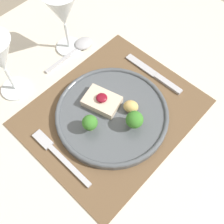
# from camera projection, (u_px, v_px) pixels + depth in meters

# --- Properties ---
(ground_plane) EXTENTS (8.00, 8.00, 0.00)m
(ground_plane) POSITION_uv_depth(u_px,v_px,m) (112.00, 186.00, 1.33)
(ground_plane) COLOR gray
(dining_table) EXTENTS (1.16, 1.03, 0.76)m
(dining_table) POSITION_uv_depth(u_px,v_px,m) (112.00, 129.00, 0.76)
(dining_table) COLOR beige
(dining_table) RESTS_ON ground_plane
(placemat) EXTENTS (0.43, 0.35, 0.00)m
(placemat) POSITION_uv_depth(u_px,v_px,m) (112.00, 112.00, 0.68)
(placemat) COLOR brown
(placemat) RESTS_ON dining_table
(dinner_plate) EXTENTS (0.29, 0.29, 0.07)m
(dinner_plate) POSITION_uv_depth(u_px,v_px,m) (112.00, 113.00, 0.66)
(dinner_plate) COLOR #4C5156
(dinner_plate) RESTS_ON placemat
(fork) EXTENTS (0.02, 0.19, 0.01)m
(fork) POSITION_uv_depth(u_px,v_px,m) (57.00, 154.00, 0.61)
(fork) COLOR #B2B2B7
(fork) RESTS_ON placemat
(knife) EXTENTS (0.02, 0.19, 0.01)m
(knife) POSITION_uv_depth(u_px,v_px,m) (157.00, 76.00, 0.73)
(knife) COLOR #B2B2B7
(knife) RESTS_ON placemat
(spoon) EXTENTS (0.18, 0.05, 0.02)m
(spoon) POSITION_uv_depth(u_px,v_px,m) (80.00, 46.00, 0.78)
(spoon) COLOR #B2B2B7
(spoon) RESTS_ON dining_table
(wine_glass_near) EXTENTS (0.09, 0.09, 0.18)m
(wine_glass_near) POSITION_uv_depth(u_px,v_px,m) (62.00, 12.00, 0.68)
(wine_glass_near) COLOR white
(wine_glass_near) RESTS_ON dining_table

